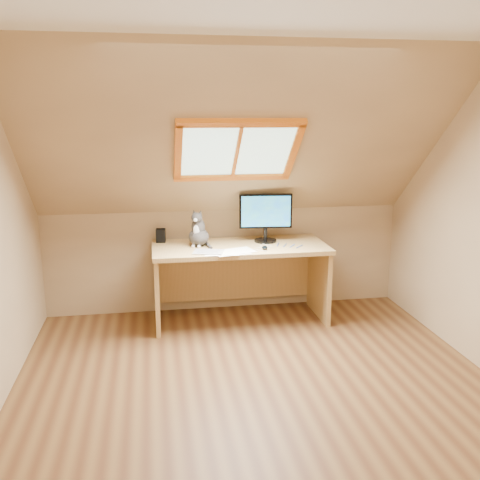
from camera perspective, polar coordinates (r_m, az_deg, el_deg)
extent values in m
plane|color=brown|center=(3.92, 2.22, -16.00)|extent=(3.50, 3.50, 0.00)
cube|color=tan|center=(1.88, 13.55, -9.56)|extent=(3.50, 0.02, 2.40)
cube|color=tan|center=(5.33, -1.54, -2.08)|extent=(3.50, 0.02, 1.00)
cube|color=silver|center=(2.70, 6.35, 23.49)|extent=(3.50, 1.95, 0.02)
cube|color=tan|center=(4.38, -0.20, 10.48)|extent=(3.50, 1.56, 1.41)
cube|color=#B2E0CC|center=(4.46, -0.37, 9.64)|extent=(0.90, 0.53, 0.48)
cube|color=orange|center=(4.46, -0.37, 9.64)|extent=(1.02, 0.64, 0.59)
cube|color=tan|center=(4.94, -0.01, -0.79)|extent=(1.61, 0.70, 0.04)
cube|color=tan|center=(4.98, -8.86, -5.23)|extent=(0.04, 0.63, 0.69)
cube|color=tan|center=(5.22, 8.43, -4.34)|extent=(0.04, 0.63, 0.69)
cube|color=tan|center=(5.34, -0.58, -3.77)|extent=(1.51, 0.03, 0.48)
cylinder|color=black|center=(5.07, 2.72, -0.07)|extent=(0.21, 0.21, 0.02)
cylinder|color=black|center=(5.06, 2.73, 0.67)|extent=(0.03, 0.03, 0.11)
cube|color=black|center=(5.01, 2.75, 3.11)|extent=(0.50, 0.08, 0.32)
cube|color=#1037B6|center=(4.99, 2.79, 3.06)|extent=(0.46, 0.05, 0.29)
ellipsoid|color=#443F3C|center=(4.92, -4.42, 0.34)|extent=(0.26, 0.28, 0.16)
ellipsoid|color=#443F3C|center=(4.89, -4.48, 1.37)|extent=(0.16, 0.16, 0.17)
ellipsoid|color=silver|center=(4.84, -4.66, 1.03)|extent=(0.07, 0.05, 0.10)
ellipsoid|color=#443F3C|center=(4.83, -4.64, 2.41)|extent=(0.12, 0.12, 0.09)
sphere|color=silver|center=(4.80, -4.78, 2.14)|extent=(0.04, 0.04, 0.04)
cone|color=#443F3C|center=(4.85, -4.93, 2.98)|extent=(0.05, 0.06, 0.06)
cone|color=#443F3C|center=(4.83, -4.24, 2.96)|extent=(0.06, 0.05, 0.06)
cube|color=black|center=(5.10, -8.45, 0.48)|extent=(0.09, 0.09, 0.13)
cube|color=#B2B2B7|center=(4.68, -3.39, -1.29)|extent=(0.30, 0.25, 0.01)
ellipsoid|color=black|center=(4.79, 2.65, -0.83)|extent=(0.07, 0.10, 0.03)
cube|color=white|center=(4.67, -0.80, -1.36)|extent=(0.33, 0.27, 0.00)
cube|color=white|center=(4.67, -0.80, -1.34)|extent=(0.32, 0.24, 0.00)
cube|color=white|center=(4.66, -0.80, -1.33)|extent=(0.35, 0.30, 0.00)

